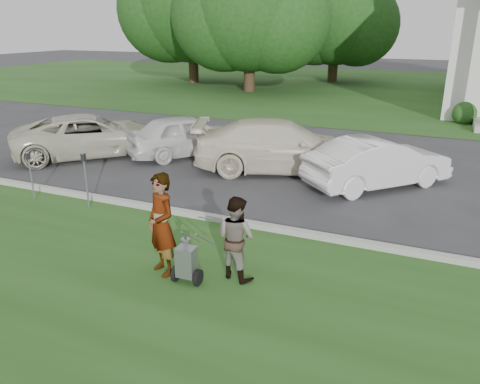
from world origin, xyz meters
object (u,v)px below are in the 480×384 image
Objects in this scene: person_left at (161,226)px; car_a at (90,135)px; car_b at (187,135)px; car_d at (378,163)px; tree_far at (191,6)px; striping_cart at (187,262)px; tree_left at (249,13)px; parking_meter_far at (30,170)px; tree_back at (336,20)px; parking_meter_near at (85,174)px; person_right at (236,238)px; car_c at (282,146)px.

car_a is at bearing 167.03° from person_left.
car_b reaches higher than car_d.
tree_far is 31.32m from striping_cart.
striping_cart is at bearing -175.84° from car_a.
tree_left reaches higher than parking_meter_far.
tree_back is 9.31× the size of striping_cart.
tree_back is 2.25× the size of car_b.
person_left is 1.48× the size of parking_meter_far.
tree_far is 7.91× the size of parking_meter_near.
car_a is (-6.82, 6.15, -0.24)m from person_left.
tree_left reaches higher than person_left.
person_right is at bearing -170.79° from car_a.
person_right is at bearing -13.29° from parking_meter_far.
tree_far is at bearing -23.58° from car_b.
parking_meter_far is 7.28m from car_c.
tree_back is 6.54× the size of parking_meter_near.
car_a is at bearing -70.72° from tree_far.
tree_back is 4.96× the size of person_left.
parking_meter_far is at bearing 155.28° from car_a.
car_c is at bearing 45.12° from parking_meter_far.
tree_left is 8.95m from tree_back.
tree_back is 6.15× the size of person_right.
parking_meter_far is at bearing -171.34° from person_left.
striping_cart is 0.53× the size of person_left.
parking_meter_far is 4.50m from car_a.
car_a is at bearing 129.07° from parking_meter_near.
car_a is (-3.37, 4.15, -0.20)m from parking_meter_near.
striping_cart is 0.70× the size of parking_meter_near.
tree_far is at bearing 146.65° from person_left.
car_b is 0.78× the size of car_c.
tree_left is at bearing 101.98° from parking_meter_near.
tree_back reaches higher than car_c.
tree_far is 8.88× the size of parking_meter_far.
tree_far is 26.97m from car_d.
car_b is 1.00× the size of car_d.
person_right is (1.30, 0.40, -0.19)m from person_left.
tree_left is 10.29× the size of striping_cart.
tree_far is 11.22m from tree_back.
person_right is (15.42, -26.61, -4.91)m from tree_far.
tree_back is 24.81m from car_b.
car_b reaches higher than parking_meter_far.
striping_cart is 0.24× the size of car_d.
person_right is at bearing -59.90° from tree_far.
car_b is 3.66m from car_c.
person_left is at bearing -20.38° from parking_meter_far.
striping_cart is at bearing -81.68° from tree_back.
car_a is 9.75m from car_d.
tree_left is 18.44m from car_a.
car_a is 3.39m from car_b.
person_left is at bearing 164.18° from striping_cart.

